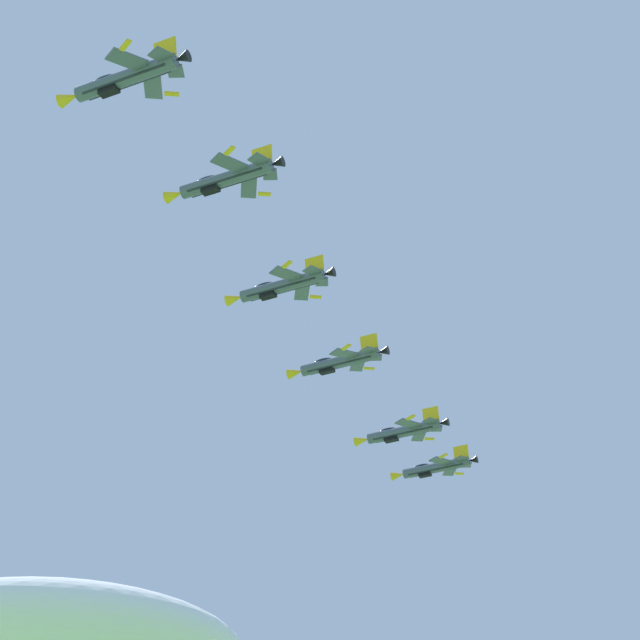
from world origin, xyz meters
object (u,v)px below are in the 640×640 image
(fighter_jet_lead, at_px, (124,79))
(fighter_jet_trail_slot, at_px, (435,468))
(fighter_jet_left_wing, at_px, (224,180))
(fighter_jet_left_outer, at_px, (338,362))
(fighter_jet_right_outer, at_px, (402,432))
(fighter_jet_right_wing, at_px, (280,286))

(fighter_jet_lead, height_order, fighter_jet_trail_slot, fighter_jet_trail_slot)
(fighter_jet_trail_slot, bearing_deg, fighter_jet_left_wing, 179.95)
(fighter_jet_left_outer, bearing_deg, fighter_jet_right_outer, -5.72)
(fighter_jet_left_outer, distance_m, fighter_jet_trail_slot, 41.80)
(fighter_jet_right_outer, distance_m, fighter_jet_trail_slot, 20.42)
(fighter_jet_lead, xyz_separation_m, fighter_jet_right_outer, (37.90, 71.25, 0.27))
(fighter_jet_lead, xyz_separation_m, fighter_jet_left_outer, (26.42, 52.82, 0.71))
(fighter_jet_lead, relative_size, fighter_jet_left_wing, 1.00)
(fighter_jet_lead, distance_m, fighter_jet_right_wing, 39.93)
(fighter_jet_right_wing, distance_m, fighter_jet_trail_slot, 60.88)
(fighter_jet_left_wing, relative_size, fighter_jet_right_wing, 1.00)
(fighter_jet_left_wing, bearing_deg, fighter_jet_right_wing, 4.99)
(fighter_jet_right_outer, bearing_deg, fighter_jet_left_outer, 174.28)
(fighter_jet_left_wing, relative_size, fighter_jet_right_outer, 1.00)
(fighter_jet_left_outer, xyz_separation_m, fighter_jet_trail_slot, (19.58, 36.77, 3.42))
(fighter_jet_left_outer, bearing_deg, fighter_jet_right_wing, 178.53)
(fighter_jet_right_outer, height_order, fighter_jet_trail_slot, fighter_jet_trail_slot)
(fighter_jet_left_wing, xyz_separation_m, fighter_jet_right_wing, (7.27, 18.70, -1.28))
(fighter_jet_left_wing, bearing_deg, fighter_jet_trail_slot, -0.05)
(fighter_jet_left_wing, relative_size, fighter_jet_trail_slot, 1.00)
(fighter_jet_left_wing, relative_size, fighter_jet_left_outer, 1.00)
(fighter_jet_left_outer, bearing_deg, fighter_jet_left_wing, -178.17)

